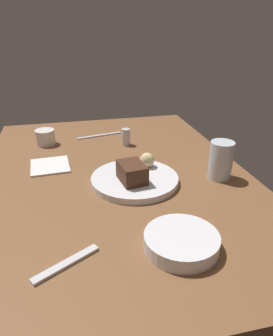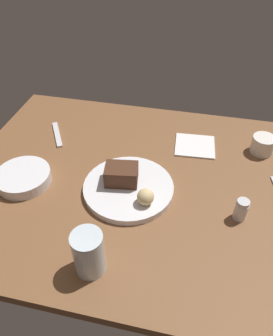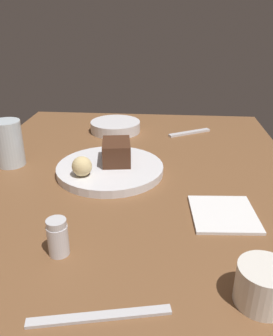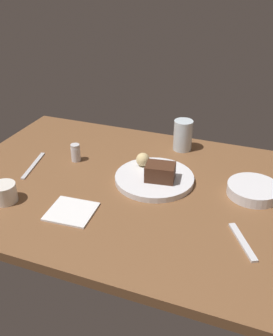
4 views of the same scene
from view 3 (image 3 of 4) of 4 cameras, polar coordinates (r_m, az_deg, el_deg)
dining_table at (r=78.84cm, az=-1.76°, el=-4.07°), size 120.00×84.00×3.00cm
dessert_plate at (r=84.52cm, az=-4.44°, el=-0.16°), size 26.27×26.27×1.95cm
chocolate_cake_slice at (r=84.96cm, az=-3.37°, el=2.73°), size 10.26×8.07×5.44cm
bread_roll at (r=78.80cm, az=-9.11°, el=0.28°), size 4.63×4.63×4.63cm
salt_shaker at (r=57.83cm, az=-13.02°, el=-11.22°), size 3.45×3.45×6.50cm
water_glass at (r=92.80cm, az=-20.60°, el=3.88°), size 7.18×7.18×11.77cm
side_bowl at (r=113.77cm, az=-3.54°, el=6.95°), size 16.30×16.30×3.40cm
coffee_cup at (r=51.59cm, az=20.39°, el=-17.86°), size 7.45×7.45×5.88cm
dessert_spoon at (r=113.11cm, az=8.85°, el=5.86°), size 9.08×13.88×0.70cm
butter_knife at (r=48.90cm, az=-6.15°, el=-23.43°), size 5.34×18.87×0.50cm
folded_napkin at (r=69.70cm, az=14.33°, el=-7.44°), size 14.08×13.30×0.60cm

